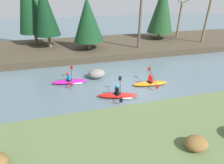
% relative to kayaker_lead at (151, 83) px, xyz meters
% --- Properties ---
extents(ground_plane, '(90.00, 90.00, 0.00)m').
position_rel_kayaker_lead_xyz_m(ground_plane, '(-1.20, -0.19, -0.22)').
color(ground_plane, slate).
extents(riverbank_near, '(44.00, 5.39, 0.83)m').
position_rel_kayaker_lead_xyz_m(riverbank_near, '(-1.20, -5.91, 0.19)').
color(riverbank_near, '#5B7042').
rests_on(riverbank_near, ground).
extents(riverbank_far, '(44.00, 9.32, 0.69)m').
position_rel_kayaker_lead_xyz_m(riverbank_far, '(-1.20, 10.45, 0.12)').
color(riverbank_far, '#473D2D').
rests_on(riverbank_far, ground).
extents(conifer_tree_mid_left, '(2.78, 2.78, 7.06)m').
position_rel_kayaker_lead_xyz_m(conifer_tree_mid_left, '(-7.94, 10.63, 4.67)').
color(conifer_tree_mid_left, '#7A664C').
rests_on(conifer_tree_mid_left, riverbank_far).
extents(conifer_tree_centre, '(3.33, 3.33, 5.46)m').
position_rel_kayaker_lead_xyz_m(conifer_tree_centre, '(-3.55, 8.80, 3.65)').
color(conifer_tree_centre, '#7A664C').
rests_on(conifer_tree_centre, riverbank_far).
extents(conifer_tree_mid_right, '(3.42, 3.42, 7.06)m').
position_rel_kayaker_lead_xyz_m(conifer_tree_mid_right, '(6.54, 11.36, 4.45)').
color(conifer_tree_mid_right, brown).
rests_on(conifer_tree_mid_right, riverbank_far).
extents(bare_tree_upstream, '(4.36, 4.31, 7.98)m').
position_rel_kayaker_lead_xyz_m(bare_tree_upstream, '(2.06, 7.79, 4.22)').
color(bare_tree_upstream, brown).
rests_on(bare_tree_upstream, riverbank_far).
extents(bare_tree_mid_upstream, '(3.40, 3.36, 6.15)m').
position_rel_kayaker_lead_xyz_m(bare_tree_mid_upstream, '(9.51, 11.59, 3.37)').
color(bare_tree_mid_upstream, '#7A664C').
rests_on(bare_tree_mid_upstream, riverbank_far).
extents(bare_tree_mid_downstream, '(4.11, 4.07, 7.52)m').
position_rel_kayaker_lead_xyz_m(bare_tree_mid_downstream, '(10.99, 8.17, 4.01)').
color(bare_tree_mid_downstream, '#7A664C').
rests_on(bare_tree_mid_downstream, riverbank_far).
extents(shrub_clump_second, '(0.96, 0.80, 0.52)m').
position_rel_kayaker_lead_xyz_m(shrub_clump_second, '(-1.32, -6.80, 0.87)').
color(shrub_clump_second, brown).
rests_on(shrub_clump_second, riverbank_near).
extents(kayaker_lead, '(2.79, 2.07, 1.20)m').
position_rel_kayaker_lead_xyz_m(kayaker_lead, '(0.00, 0.00, 0.00)').
color(kayaker_lead, orange).
rests_on(kayaker_lead, ground).
extents(kayaker_middle, '(2.78, 2.05, 1.20)m').
position_rel_kayaker_lead_xyz_m(kayaker_middle, '(-2.85, -1.09, -0.02)').
color(kayaker_middle, red).
rests_on(kayaker_middle, ground).
extents(kayaker_trailing, '(2.79, 2.07, 1.20)m').
position_rel_kayaker_lead_xyz_m(kayaker_trailing, '(-5.99, 1.86, -0.02)').
color(kayaker_trailing, '#C61999').
rests_on(kayaker_trailing, ground).
extents(boulder_midstream, '(1.39, 1.09, 0.79)m').
position_rel_kayaker_lead_xyz_m(boulder_midstream, '(-3.84, 2.36, 0.17)').
color(boulder_midstream, gray).
rests_on(boulder_midstream, ground).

